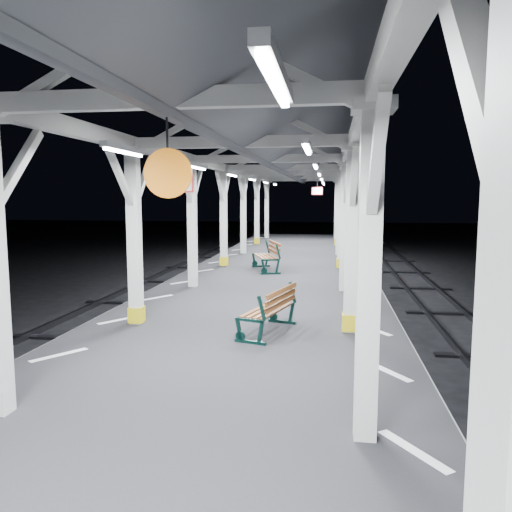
# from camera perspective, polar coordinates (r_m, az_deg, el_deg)

# --- Properties ---
(ground) EXTENTS (120.00, 120.00, 0.00)m
(ground) POSITION_cam_1_polar(r_m,az_deg,el_deg) (7.85, -4.59, -19.01)
(ground) COLOR black
(ground) RESTS_ON ground
(platform) EXTENTS (6.00, 50.00, 1.00)m
(platform) POSITION_cam_1_polar(r_m,az_deg,el_deg) (7.65, -4.62, -15.64)
(platform) COLOR black
(platform) RESTS_ON ground
(hazard_stripes_left) EXTENTS (1.00, 48.00, 0.01)m
(hazard_stripes_left) POSITION_cam_1_polar(r_m,az_deg,el_deg) (8.35, -21.57, -10.48)
(hazard_stripes_left) COLOR silver
(hazard_stripes_left) RESTS_ON platform
(hazard_stripes_right) EXTENTS (1.00, 48.00, 0.01)m
(hazard_stripes_right) POSITION_cam_1_polar(r_m,az_deg,el_deg) (7.34, 14.80, -12.62)
(hazard_stripes_right) COLOR silver
(hazard_stripes_right) RESTS_ON platform
(canopy) EXTENTS (5.40, 49.00, 4.65)m
(canopy) POSITION_cam_1_polar(r_m,az_deg,el_deg) (7.15, -4.97, 15.97)
(canopy) COLOR silver
(canopy) RESTS_ON platform
(bench_mid) EXTENTS (0.95, 1.63, 0.83)m
(bench_mid) POSITION_cam_1_polar(r_m,az_deg,el_deg) (8.87, 1.85, -6.06)
(bench_mid) COLOR black
(bench_mid) RESTS_ON platform
(bench_far) EXTENTS (1.16, 1.86, 0.95)m
(bench_far) POSITION_cam_1_polar(r_m,az_deg,el_deg) (16.32, 1.44, 0.10)
(bench_far) COLOR black
(bench_far) RESTS_ON platform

